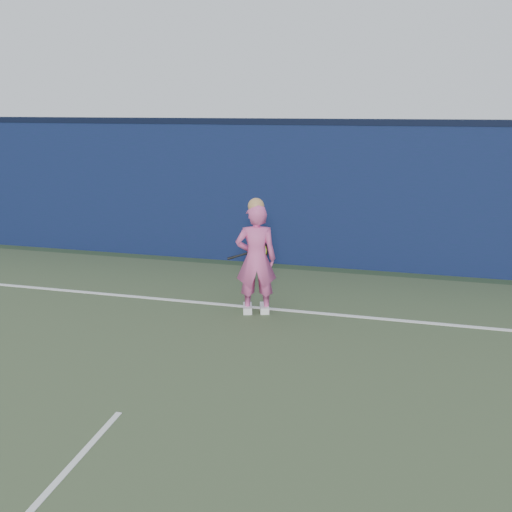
# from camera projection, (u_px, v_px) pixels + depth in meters

# --- Properties ---
(ground) EXTENTS (80.00, 80.00, 0.00)m
(ground) POSITION_uv_depth(u_px,v_px,m) (58.00, 482.00, 4.20)
(ground) COLOR #2A3F26
(ground) RESTS_ON ground
(backstop_wall) EXTENTS (24.00, 0.40, 2.50)m
(backstop_wall) POSITION_uv_depth(u_px,v_px,m) (258.00, 194.00, 9.94)
(backstop_wall) COLOR #0D1B3B
(backstop_wall) RESTS_ON ground
(wall_cap) EXTENTS (24.00, 0.42, 0.10)m
(wall_cap) POSITION_uv_depth(u_px,v_px,m) (258.00, 121.00, 9.59)
(wall_cap) COLOR black
(wall_cap) RESTS_ON backstop_wall
(player) EXTENTS (0.64, 0.51, 1.63)m
(player) POSITION_uv_depth(u_px,v_px,m) (256.00, 259.00, 7.46)
(player) COLOR #DA5497
(player) RESTS_ON ground
(racket) EXTENTS (0.61, 0.22, 0.33)m
(racket) POSITION_uv_depth(u_px,v_px,m) (256.00, 252.00, 7.88)
(racket) COLOR black
(racket) RESTS_ON ground
(court_lines) EXTENTS (11.00, 12.04, 0.01)m
(court_lines) POSITION_uv_depth(u_px,v_px,m) (31.00, 511.00, 3.89)
(court_lines) COLOR white
(court_lines) RESTS_ON court_surface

